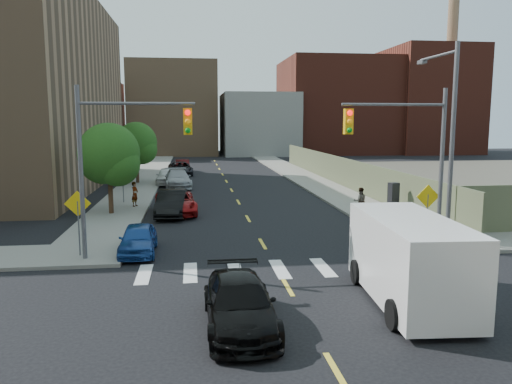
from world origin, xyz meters
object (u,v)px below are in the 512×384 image
object	(u,v)px
parked_car_red	(175,202)
parked_car_silver	(178,179)
parked_car_white	(167,176)
pedestrian_west	(135,194)
mailbox	(401,225)
parked_car_grey	(180,169)
black_sedan	(240,304)
cargo_van	(407,257)
parked_car_blue	(138,239)
parked_car_black	(172,203)
payphone	(393,198)
pedestrian_east	(360,201)
parked_car_maroon	(182,166)

from	to	relation	value
parked_car_red	parked_car_silver	world-z (taller)	parked_car_silver
parked_car_white	pedestrian_west	xyz separation A→B (m)	(-1.49, -11.95, 0.19)
mailbox	pedestrian_west	world-z (taller)	pedestrian_west
parked_car_white	parked_car_grey	bearing A→B (deg)	83.92
black_sedan	cargo_van	bearing A→B (deg)	13.80
parked_car_blue	parked_car_grey	size ratio (longest dim) A/B	0.75
parked_car_silver	black_sedan	bearing A→B (deg)	-90.44
parked_car_black	payphone	distance (m)	13.16
parked_car_blue	parked_car_grey	distance (m)	30.95
parked_car_blue	mailbox	distance (m)	12.08
parked_car_silver	parked_car_grey	distance (m)	9.77
black_sedan	pedestrian_east	bearing A→B (deg)	59.70
parked_car_maroon	black_sedan	bearing A→B (deg)	-89.68
parked_car_maroon	parked_car_grey	xyz separation A→B (m)	(-0.17, -2.84, -0.00)
parked_car_silver	payphone	xyz separation A→B (m)	(13.05, -14.41, 0.31)
black_sedan	pedestrian_east	distance (m)	17.10
parked_car_black	black_sedan	size ratio (longest dim) A/B	1.00
parked_car_maroon	cargo_van	xyz separation A→B (m)	(7.67, -40.56, 0.73)
parked_car_white	mailbox	world-z (taller)	parked_car_white
mailbox	parked_car_silver	bearing A→B (deg)	140.00
parked_car_blue	payphone	size ratio (longest dim) A/B	2.01
payphone	pedestrian_east	bearing A→B (deg)	166.72
parked_car_blue	parked_car_black	world-z (taller)	parked_car_black
parked_car_white	payphone	bearing A→B (deg)	-48.30
parked_car_grey	mailbox	distance (m)	32.09
parked_car_maroon	parked_car_grey	bearing A→B (deg)	-96.18
payphone	mailbox	bearing A→B (deg)	-125.50
mailbox	pedestrian_west	size ratio (longest dim) A/B	0.83
parked_car_blue	black_sedan	size ratio (longest dim) A/B	0.80
parked_car_maroon	parked_car_black	bearing A→B (deg)	-93.20
parked_car_white	payphone	distance (m)	21.66
cargo_van	pedestrian_east	distance (m)	13.81
parked_car_silver	parked_car_maroon	size ratio (longest dim) A/B	1.25
parked_car_red	parked_car_white	size ratio (longest dim) A/B	1.17
parked_car_silver	cargo_van	xyz separation A→B (m)	(7.86, -27.95, 0.66)
parked_car_blue	black_sedan	xyz separation A→B (m)	(3.56, -8.16, 0.04)
parked_car_black	cargo_van	xyz separation A→B (m)	(7.86, -15.22, 0.66)
pedestrian_east	mailbox	bearing A→B (deg)	94.35
parked_car_grey	parked_car_blue	bearing A→B (deg)	-97.82
parked_car_maroon	payphone	size ratio (longest dim) A/B	2.28
parked_car_silver	parked_car_grey	bearing A→B (deg)	84.64
parked_car_maroon	pedestrian_east	xyz separation A→B (m)	(10.80, -27.12, 0.26)
parked_car_white	parked_car_grey	world-z (taller)	parked_car_white
parked_car_silver	payphone	world-z (taller)	payphone
parked_car_silver	parked_car_maroon	world-z (taller)	parked_car_silver
pedestrian_west	parked_car_red	bearing A→B (deg)	-105.99
black_sedan	mailbox	world-z (taller)	mailbox
parked_car_red	black_sedan	world-z (taller)	parked_car_red
parked_car_black	parked_car_maroon	xyz separation A→B (m)	(0.19, 25.34, -0.07)
parked_car_maroon	mailbox	bearing A→B (deg)	-74.73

